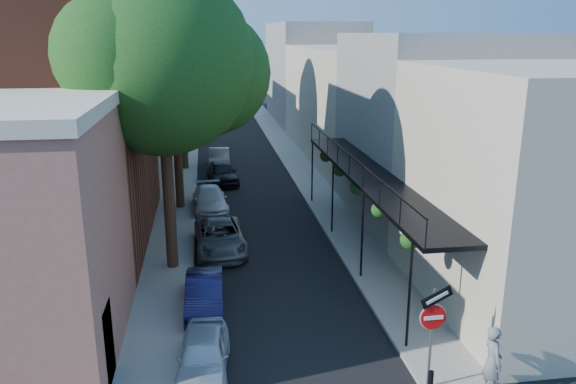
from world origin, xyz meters
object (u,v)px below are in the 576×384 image
object	(u,v)px
parked_car_c	(220,237)
pedestrian	(492,361)
oak_mid	(181,73)
parked_car_f	(219,158)
parked_car_d	(210,200)
oak_near	(174,65)
parked_car_e	(222,172)
parked_car_a	(203,355)
oak_far	(186,45)
parked_car_b	(204,294)
sign_post	(433,321)

from	to	relation	value
parked_car_c	pedestrian	bearing A→B (deg)	-62.69
oak_mid	parked_car_f	bearing A→B (deg)	77.87
parked_car_d	pedestrian	size ratio (longest dim) A/B	2.17
oak_near	parked_car_d	bearing A→B (deg)	81.03
parked_car_c	parked_car_d	distance (m)	5.80
parked_car_e	parked_car_a	bearing A→B (deg)	-100.50
oak_far	parked_car_b	size ratio (longest dim) A/B	3.39
pedestrian	oak_mid	bearing A→B (deg)	27.43
oak_near	parked_car_f	bearing A→B (deg)	83.65
pedestrian	parked_car_a	bearing A→B (deg)	76.78
parked_car_a	parked_car_c	distance (m)	9.06
parked_car_e	oak_mid	bearing A→B (deg)	-120.04
oak_mid	oak_far	xyz separation A→B (m)	(0.06, 9.04, 1.20)
sign_post	parked_car_b	xyz separation A→B (m)	(-5.72, 5.40, -1.46)
parked_car_c	parked_car_e	xyz separation A→B (m)	(0.48, 11.37, 0.06)
parked_car_d	parked_car_e	bearing A→B (deg)	77.44
sign_post	oak_near	xyz separation A→B (m)	(-6.53, 9.29, 5.84)
parked_car_a	parked_car_b	distance (m)	3.77
parked_car_a	parked_car_e	bearing A→B (deg)	90.67
parked_car_d	parked_car_f	distance (m)	9.88
pedestrian	sign_post	bearing A→B (deg)	74.97
parked_car_f	parked_car_b	bearing A→B (deg)	-91.62
parked_car_a	parked_car_d	distance (m)	14.82
oak_near	oak_mid	world-z (taller)	oak_near
parked_car_f	parked_car_a	bearing A→B (deg)	-91.25
oak_near	parked_car_d	world-z (taller)	oak_near
sign_post	parked_car_b	size ratio (longest dim) A/B	0.85
oak_near	pedestrian	distance (m)	14.32
parked_car_b	parked_car_e	size ratio (longest dim) A/B	0.88
parked_car_b	pedestrian	world-z (taller)	pedestrian
oak_mid	oak_far	world-z (taller)	oak_far
pedestrian	oak_near	bearing A→B (deg)	42.32
oak_far	parked_car_e	world-z (taller)	oak_far
oak_near	parked_car_a	size ratio (longest dim) A/B	3.36
oak_mid	parked_car_e	bearing A→B (deg)	67.09
parked_car_a	pedestrian	bearing A→B (deg)	-12.28
oak_near	oak_far	distance (m)	17.01
parked_car_b	oak_near	bearing A→B (deg)	102.75
oak_far	parked_car_a	size ratio (longest dim) A/B	3.50
oak_near	parked_car_d	distance (m)	10.28
parked_car_e	parked_car_f	world-z (taller)	parked_car_e
oak_near	parked_car_a	world-z (taller)	oak_near
parked_car_a	parked_car_e	distance (m)	20.43
parked_car_b	parked_car_d	size ratio (longest dim) A/B	0.86
parked_car_d	oak_mid	bearing A→B (deg)	141.68
oak_mid	oak_far	bearing A→B (deg)	89.59
oak_near	parked_car_b	size ratio (longest dim) A/B	3.25
parked_car_a	parked_car_e	size ratio (longest dim) A/B	0.85
parked_car_b	oak_mid	bearing A→B (deg)	95.19
oak_mid	parked_car_a	size ratio (longest dim) A/B	3.00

